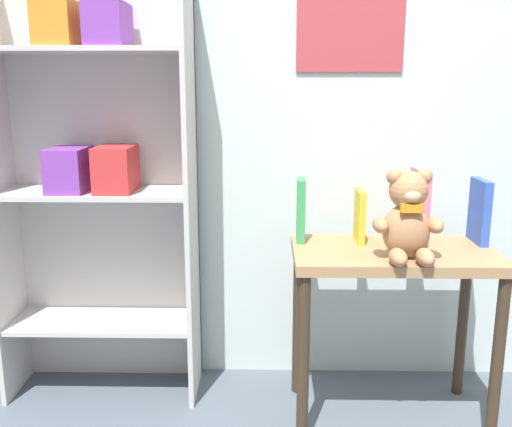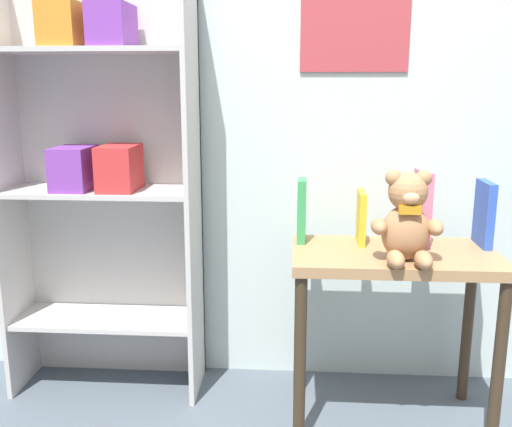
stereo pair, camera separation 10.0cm
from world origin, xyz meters
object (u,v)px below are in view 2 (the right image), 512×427
at_px(teddy_bear, 407,220).
at_px(book_standing_yellow, 361,217).
at_px(book_standing_blue, 484,214).
at_px(bookshelf_side, 102,167).
at_px(book_standing_green, 302,211).
at_px(display_table, 393,281).
at_px(book_standing_pink, 422,207).

bearing_deg(teddy_bear, book_standing_yellow, 119.49).
bearing_deg(book_standing_blue, book_standing_yellow, 179.08).
distance_m(bookshelf_side, book_standing_yellow, 0.99).
bearing_deg(book_standing_green, display_table, -16.14).
relative_size(display_table, book_standing_green, 3.06).
relative_size(book_standing_pink, book_standing_blue, 1.15).
bearing_deg(bookshelf_side, book_standing_pink, -5.10).
height_order(bookshelf_side, book_standing_yellow, bookshelf_side).
bearing_deg(book_standing_green, book_standing_yellow, 2.78).
height_order(book_standing_green, book_standing_yellow, book_standing_green).
xyz_separation_m(teddy_bear, book_standing_green, (-0.33, 0.21, -0.02)).
height_order(display_table, book_standing_blue, book_standing_blue).
distance_m(bookshelf_side, book_standing_pink, 1.19).
bearing_deg(book_standing_yellow, book_standing_pink, 1.85).
xyz_separation_m(teddy_bear, book_standing_pink, (0.09, 0.21, -0.00)).
height_order(bookshelf_side, book_standing_blue, bookshelf_side).
bearing_deg(display_table, book_standing_yellow, 134.77).
distance_m(book_standing_yellow, book_standing_blue, 0.42).
height_order(display_table, book_standing_yellow, book_standing_yellow).
height_order(bookshelf_side, display_table, bookshelf_side).
xyz_separation_m(teddy_bear, book_standing_yellow, (-0.12, 0.21, -0.04)).
relative_size(teddy_bear, book_standing_pink, 1.12).
xyz_separation_m(bookshelf_side, book_standing_blue, (1.39, -0.12, -0.13)).
distance_m(display_table, book_standing_pink, 0.28).
relative_size(teddy_bear, book_standing_yellow, 1.58).
xyz_separation_m(display_table, teddy_bear, (0.01, -0.10, 0.24)).
height_order(teddy_bear, book_standing_yellow, teddy_bear).
bearing_deg(display_table, book_standing_green, 161.94).
bearing_deg(book_standing_yellow, display_table, -44.16).
xyz_separation_m(teddy_bear, book_standing_blue, (0.30, 0.20, -0.02)).
bearing_deg(book_standing_pink, teddy_bear, -115.70).
bearing_deg(book_standing_yellow, bookshelf_side, 174.70).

